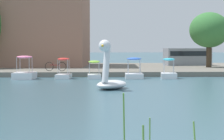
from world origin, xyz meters
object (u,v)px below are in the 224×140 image
Objects in this scene: pedal_boat_lime at (94,73)px; pedal_boat_red at (64,72)px; pedal_boat_pink at (25,73)px; tree_broadleaf_left at (209,30)px; pedal_boat_cyan at (169,73)px; bicycle_parked at (56,66)px; parked_van at (187,56)px; pedal_boat_blue at (134,73)px; swan_boat at (110,78)px.

pedal_boat_lime is 0.98× the size of pedal_boat_red.
tree_broadleaf_left is (16.52, 10.77, 3.57)m from pedal_boat_pink.
pedal_boat_pink is at bearing -178.81° from pedal_boat_cyan.
pedal_boat_pink is at bearing -146.89° from tree_broadleaf_left.
parked_van is at bearing 41.39° from bicycle_parked.
bicycle_parked is (-14.56, -7.05, -3.27)m from tree_broadleaf_left.
pedal_boat_cyan is at bearing -107.34° from parked_van.
pedal_boat_blue reaches higher than bicycle_parked.
tree_broadleaf_left is at bearing 37.45° from pedal_boat_red.
swan_boat is at bearing -103.93° from pedal_boat_blue.
pedal_boat_red is at bearing 179.65° from pedal_boat_blue.
tree_broadleaf_left is 5.61m from parked_van.
swan_boat is 1.27× the size of pedal_boat_pink.
bicycle_parked is (-0.85, 3.45, 0.29)m from pedal_boat_red.
pedal_boat_blue is 5.22m from pedal_boat_red.
pedal_boat_red is (-5.22, 0.03, 0.06)m from pedal_boat_blue.
pedal_boat_lime is 1.02× the size of bicycle_parked.
pedal_boat_cyan is 1.21× the size of pedal_boat_red.
bicycle_parked is at bearing 157.99° from pedal_boat_cyan.
bicycle_parked is at bearing 103.85° from pedal_boat_red.
pedal_boat_blue reaches higher than pedal_boat_cyan.
tree_broadleaf_left reaches higher than pedal_boat_red.
pedal_boat_pink is 4.22m from bicycle_parked.
pedal_boat_cyan is 0.43× the size of parked_van.
parked_van reaches higher than pedal_boat_lime.
pedal_boat_blue is 1.15× the size of bicycle_parked.
pedal_boat_blue is 8.04m from pedal_boat_pink.
pedal_boat_blue is 0.38× the size of tree_broadleaf_left.
pedal_boat_pink is 0.43× the size of tree_broadleaf_left.
swan_boat is 12.83m from bicycle_parked.
swan_boat is at bearing -84.84° from pedal_boat_lime.
pedal_boat_cyan is 12.62m from tree_broadleaf_left.
pedal_boat_lime is at bearing 95.16° from swan_boat.
pedal_boat_lime is (-2.96, 0.05, 0.03)m from pedal_boat_blue.
parked_van is (7.40, 15.36, 0.98)m from pedal_boat_blue.
pedal_boat_blue is 14.00m from tree_broadleaf_left.
pedal_boat_lime is at bearing 3.34° from pedal_boat_pink.
bicycle_parked is at bearing -138.61° from parked_van.
pedal_boat_blue is at bearing 1.72° from pedal_boat_pink.
pedal_boat_red is 0.34× the size of tree_broadleaf_left.
swan_boat reaches higher than pedal_boat_blue.
pedal_boat_blue is at bearing -0.35° from pedal_boat_red.
pedal_boat_pink is at bearing -174.45° from pedal_boat_red.
parked_van is (10.36, 15.30, 0.96)m from pedal_boat_lime.
pedal_boat_blue is 2.96m from pedal_boat_lime.
pedal_boat_pink is 21.96m from parked_van.
pedal_boat_pink is 20.05m from tree_broadleaf_left.
pedal_boat_blue is at bearing -115.73° from parked_van.
pedal_boat_red is (-2.26, -0.02, 0.03)m from pedal_boat_lime.
parked_van is at bearing 50.53° from pedal_boat_red.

